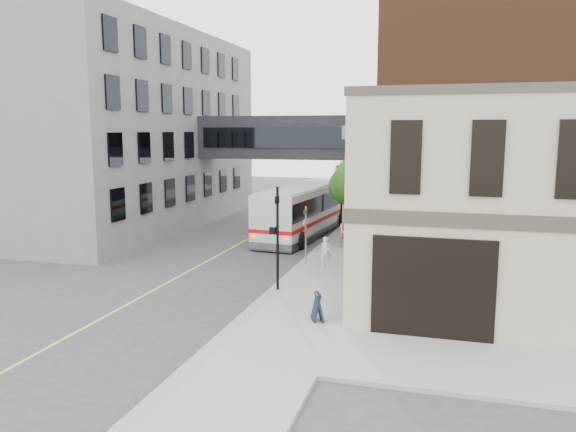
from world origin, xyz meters
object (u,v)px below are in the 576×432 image
Objects in this scene: pedestrian_b at (346,231)px; newspaper_box at (349,248)px; bus at (305,208)px; pedestrian_c at (355,230)px; sandwich_board at (318,307)px; pedestrian_a at (326,251)px.

pedestrian_b is 2.41m from newspaper_box.
pedestrian_c is (3.79, -2.69, -0.85)m from bus.
pedestrian_b is at bearing 71.32° from sandwich_board.
pedestrian_a is 1.68× the size of newspaper_box.
pedestrian_c is (0.34, 1.17, -0.11)m from pedestrian_b.
sandwich_board is at bearing -65.93° from newspaper_box.
pedestrian_b is 1.13× the size of pedestrian_c.
pedestrian_c is 1.62× the size of sandwich_board.
bus is at bearing 103.78° from pedestrian_b.
pedestrian_c is at bearing 73.54° from pedestrian_a.
pedestrian_b is 13.23m from sandwich_board.
bus is 14.01× the size of newspaper_box.
pedestrian_b is 2.14× the size of newspaper_box.
pedestrian_a reaches higher than sandwich_board.
bus reaches higher than pedestrian_b.
pedestrian_b is (0.17, 4.87, 0.20)m from pedestrian_a.
pedestrian_a is 6.07m from pedestrian_c.
pedestrian_b reaches higher than pedestrian_a.
pedestrian_b is 1.22m from pedestrian_c.
newspaper_box is 0.85× the size of sandwich_board.
bus is 17.71m from sandwich_board.
bus is 7.37× the size of pedestrian_c.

